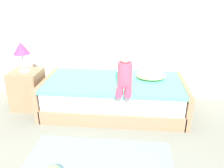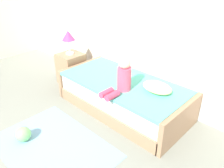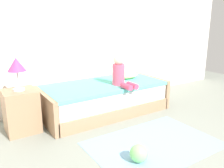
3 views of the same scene
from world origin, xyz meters
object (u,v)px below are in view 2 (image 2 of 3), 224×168
nightstand (71,68)px  table_lamp (68,37)px  pillow (157,87)px  child_figure (122,78)px  bed (123,95)px  toy_ball (23,134)px

nightstand → table_lamp: table_lamp is taller
table_lamp → pillow: table_lamp is taller
child_figure → pillow: (0.38, 0.33, -0.14)m
bed → child_figure: child_figure is taller
nightstand → toy_ball: (0.90, -1.49, -0.20)m
toy_ball → child_figure: bearing=63.7°
table_lamp → toy_ball: size_ratio=2.20×
table_lamp → pillow: size_ratio=1.02×
toy_ball → nightstand: bearing=121.1°
bed → toy_ball: bed is taller
child_figure → bed: bearing=126.9°
bed → nightstand: size_ratio=3.52×
bed → pillow: 0.64m
nightstand → toy_ball: nightstand is taller
bed → nightstand: nightstand is taller
nightstand → child_figure: child_figure is taller
bed → toy_ball: (-0.45, -1.49, -0.14)m
table_lamp → toy_ball: table_lamp is taller
table_lamp → toy_ball: 1.93m
nightstand → table_lamp: (0.00, 0.00, 0.64)m
pillow → toy_ball: 1.94m
child_figure → toy_ball: (-0.62, -1.26, -0.60)m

